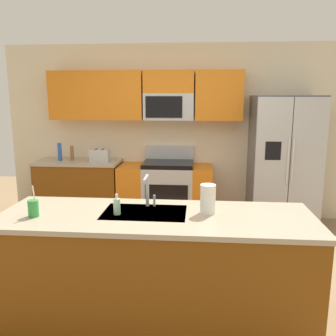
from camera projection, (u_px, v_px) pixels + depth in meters
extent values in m
plane|color=#997A56|center=(163.00, 281.00, 3.58)|extent=(9.00, 9.00, 0.00)
cube|color=beige|center=(177.00, 132.00, 5.43)|extent=(5.20, 0.10, 2.60)
cube|color=orange|center=(75.00, 96.00, 5.24)|extent=(0.70, 0.32, 0.70)
cube|color=orange|center=(120.00, 96.00, 5.18)|extent=(0.67, 0.32, 0.70)
cube|color=orange|center=(219.00, 95.00, 5.06)|extent=(0.67, 0.32, 0.70)
cube|color=#B7BABF|center=(169.00, 107.00, 5.15)|extent=(0.72, 0.32, 0.38)
cube|color=black|center=(164.00, 107.00, 5.00)|extent=(0.52, 0.01, 0.30)
cube|color=orange|center=(169.00, 82.00, 5.08)|extent=(0.72, 0.32, 0.32)
cube|color=brown|center=(80.00, 191.00, 5.38)|extent=(1.21, 0.60, 0.86)
cube|color=tan|center=(78.00, 162.00, 5.29)|extent=(1.24, 0.63, 0.04)
cube|color=#B7BABF|center=(168.00, 194.00, 5.26)|extent=(0.72, 0.60, 0.84)
cube|color=black|center=(166.00, 197.00, 4.96)|extent=(0.60, 0.01, 0.36)
cube|color=black|center=(168.00, 164.00, 5.18)|extent=(0.72, 0.60, 0.06)
cube|color=#B7BABF|center=(170.00, 152.00, 5.41)|extent=(0.72, 0.06, 0.20)
cube|color=orange|center=(132.00, 193.00, 5.31)|extent=(0.36, 0.60, 0.84)
cube|color=orange|center=(202.00, 194.00, 5.22)|extent=(0.28, 0.60, 0.84)
cube|color=#4C4F54|center=(283.00, 163.00, 4.98)|extent=(0.90, 0.70, 1.85)
cube|color=#B7BABF|center=(272.00, 167.00, 4.64)|extent=(0.44, 0.04, 1.81)
cube|color=#B7BABF|center=(307.00, 168.00, 4.60)|extent=(0.44, 0.04, 1.81)
cylinder|color=silver|center=(288.00, 161.00, 4.57)|extent=(0.02, 0.02, 0.60)
cylinder|color=silver|center=(293.00, 161.00, 4.57)|extent=(0.02, 0.02, 0.60)
cube|color=black|center=(273.00, 151.00, 4.57)|extent=(0.20, 0.00, 0.24)
cube|color=brown|center=(156.00, 268.00, 2.95)|extent=(2.50, 0.82, 0.86)
cube|color=tan|center=(156.00, 217.00, 2.86)|extent=(2.54, 0.86, 0.04)
cube|color=#B7BABF|center=(145.00, 214.00, 2.92)|extent=(0.68, 0.44, 0.03)
cube|color=#B7BABF|center=(100.00, 155.00, 5.19)|extent=(0.28, 0.16, 0.18)
cube|color=black|center=(96.00, 149.00, 5.18)|extent=(0.03, 0.11, 0.01)
cube|color=black|center=(103.00, 149.00, 5.17)|extent=(0.03, 0.11, 0.01)
cylinder|color=brown|center=(72.00, 153.00, 5.27)|extent=(0.05, 0.05, 0.22)
cylinder|color=blue|center=(60.00, 152.00, 5.25)|extent=(0.06, 0.06, 0.26)
cylinder|color=#B7BABF|center=(147.00, 190.00, 3.05)|extent=(0.03, 0.03, 0.28)
cylinder|color=#B7BABF|center=(145.00, 178.00, 2.93)|extent=(0.02, 0.20, 0.02)
cylinder|color=#B7BABF|center=(154.00, 201.00, 3.06)|extent=(0.02, 0.02, 0.10)
cylinder|color=green|center=(33.00, 208.00, 2.79)|extent=(0.08, 0.08, 0.13)
cylinder|color=white|center=(34.00, 194.00, 2.77)|extent=(0.01, 0.03, 0.14)
cylinder|color=#A5D8B2|center=(117.00, 207.00, 2.85)|extent=(0.06, 0.06, 0.13)
cylinder|color=white|center=(117.00, 196.00, 2.83)|extent=(0.02, 0.02, 0.04)
cylinder|color=white|center=(208.00, 199.00, 2.86)|extent=(0.12, 0.12, 0.24)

